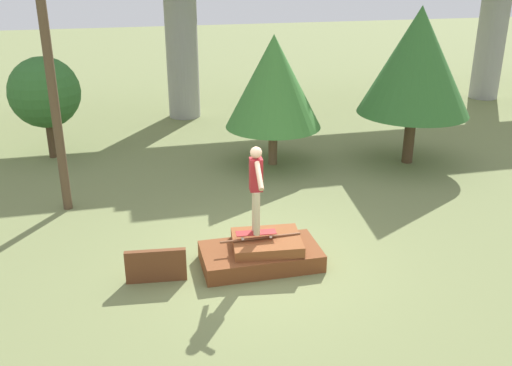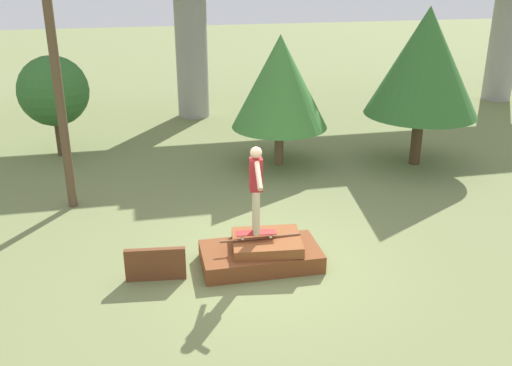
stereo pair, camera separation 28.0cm
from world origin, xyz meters
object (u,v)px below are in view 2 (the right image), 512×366
(tree_behind_left, at_px, (280,82))
(tree_mid_back, at_px, (53,91))
(skateboard, at_px, (256,233))
(utility_pole, at_px, (50,27))
(tree_behind_right, at_px, (425,62))
(skater, at_px, (256,184))

(tree_behind_left, relative_size, tree_mid_back, 1.23)
(skateboard, bearing_deg, utility_pole, 135.38)
(utility_pole, height_order, tree_behind_left, utility_pole)
(tree_mid_back, bearing_deg, utility_pole, -80.83)
(tree_behind_right, bearing_deg, tree_mid_back, 163.66)
(tree_behind_left, bearing_deg, utility_pole, -161.65)
(tree_behind_left, bearing_deg, skateboard, -108.69)
(utility_pole, relative_size, tree_mid_back, 2.72)
(skateboard, height_order, tree_behind_left, tree_behind_left)
(skater, bearing_deg, tree_mid_back, 119.60)
(tree_behind_right, bearing_deg, utility_pole, -173.60)
(utility_pole, bearing_deg, tree_behind_right, 6.40)
(skater, xyz_separation_m, tree_behind_right, (5.44, 4.49, 1.18))
(skater, distance_m, tree_behind_left, 5.58)
(utility_pole, xyz_separation_m, tree_behind_left, (5.30, 1.76, -1.70))
(skateboard, height_order, tree_behind_right, tree_behind_right)
(tree_behind_right, relative_size, tree_mid_back, 1.47)
(skateboard, bearing_deg, skater, -36.87)
(tree_mid_back, bearing_deg, tree_behind_right, -16.34)
(skater, bearing_deg, tree_behind_left, 71.31)
(skateboard, distance_m, utility_pole, 5.98)
(skater, relative_size, tree_mid_back, 0.57)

